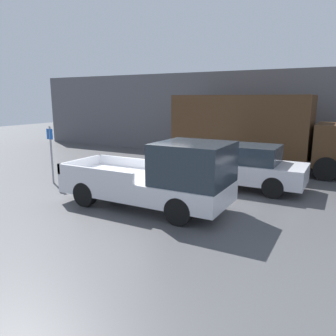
% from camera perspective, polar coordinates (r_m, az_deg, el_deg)
% --- Properties ---
extents(ground_plane, '(60.00, 60.00, 0.00)m').
position_cam_1_polar(ground_plane, '(11.00, -4.30, -5.17)').
color(ground_plane, '#4C4C4F').
extents(building_wall, '(28.00, 0.15, 4.71)m').
position_cam_1_polar(building_wall, '(18.82, 11.01, 9.11)').
color(building_wall, '#56565B').
rests_on(building_wall, ground).
extents(pickup_truck, '(5.19, 2.03, 2.06)m').
position_cam_1_polar(pickup_truck, '(9.63, -1.20, -1.72)').
color(pickup_truck, silver).
rests_on(pickup_truck, ground).
extents(car, '(4.87, 1.92, 1.60)m').
position_cam_1_polar(car, '(12.41, 12.06, 0.48)').
color(car, silver).
rests_on(car, ground).
extents(delivery_truck, '(8.19, 2.55, 3.40)m').
position_cam_1_polar(delivery_truck, '(15.92, 14.72, 6.49)').
color(delivery_truck, '#472D19').
rests_on(delivery_truck, ground).
extents(parking_sign, '(0.30, 0.07, 2.22)m').
position_cam_1_polar(parking_sign, '(13.34, -19.67, 2.76)').
color(parking_sign, gray).
rests_on(parking_sign, ground).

